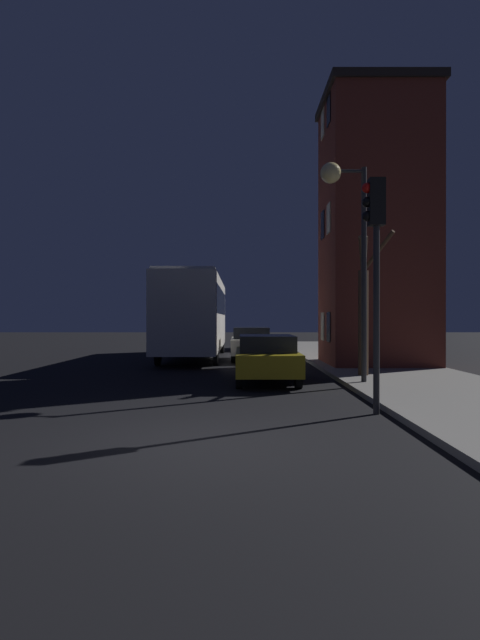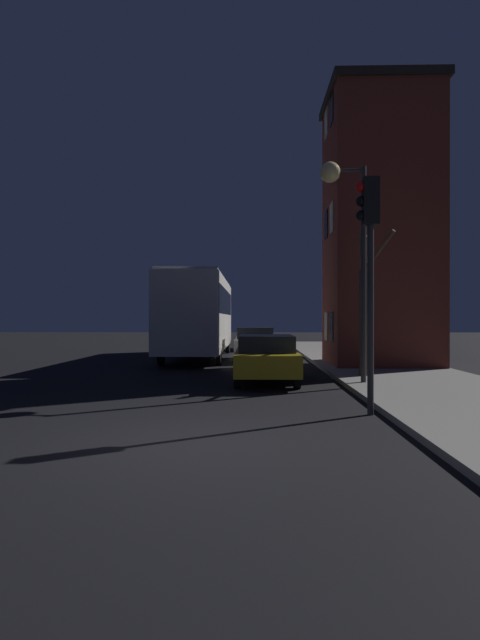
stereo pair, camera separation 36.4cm
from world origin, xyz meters
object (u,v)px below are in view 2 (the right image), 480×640
(car_near_lane, at_px, (266,357))
(car_mid_lane, at_px, (255,343))
(traffic_light, at_px, (369,245))
(bus, at_px, (200,311))
(bare_tree, at_px, (365,309))
(car_far_lane, at_px, (259,338))
(streetlamp, at_px, (343,212))

(car_near_lane, xyz_separation_m, car_mid_lane, (-0.27, 7.34, 0.05))
(traffic_light, distance_m, bus, 14.32)
(car_near_lane, bearing_deg, car_mid_lane, 92.14)
(car_near_lane, height_order, car_mid_lane, car_mid_lane)
(bare_tree, distance_m, bus, 9.93)
(bus, distance_m, car_far_lane, 7.23)
(traffic_light, relative_size, bare_tree, 1.07)
(bare_tree, distance_m, car_far_lane, 14.89)
(car_mid_lane, relative_size, car_far_lane, 0.96)
(traffic_light, bearing_deg, bus, 109.03)
(streetlamp, bearing_deg, bus, 117.02)
(bus, relative_size, car_near_lane, 2.60)
(bare_tree, bearing_deg, traffic_light, -101.94)
(car_near_lane, relative_size, car_far_lane, 1.04)
(traffic_light, distance_m, bare_tree, 5.68)
(car_far_lane, bearing_deg, traffic_light, -84.84)
(bare_tree, height_order, bus, bare_tree)
(streetlamp, distance_m, car_near_lane, 4.57)
(bare_tree, height_order, car_far_lane, bare_tree)
(streetlamp, relative_size, car_mid_lane, 1.51)
(bare_tree, bearing_deg, streetlamp, -121.24)
(streetlamp, height_order, car_near_lane, streetlamp)
(traffic_light, xyz_separation_m, bare_tree, (1.15, 5.45, -1.10))
(streetlamp, height_order, bus, streetlamp)
(car_mid_lane, bearing_deg, bare_tree, -64.18)
(streetlamp, distance_m, bus, 11.04)
(bare_tree, height_order, car_near_lane, bare_tree)
(streetlamp, height_order, car_far_lane, streetlamp)
(streetlamp, height_order, car_mid_lane, streetlamp)
(bare_tree, distance_m, car_mid_lane, 7.59)
(car_near_lane, bearing_deg, streetlamp, -23.87)
(streetlamp, bearing_deg, car_near_lane, 156.13)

